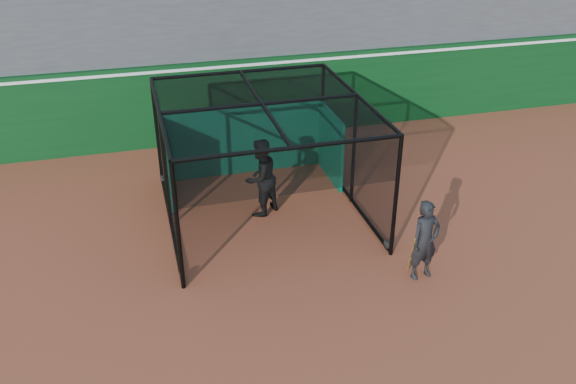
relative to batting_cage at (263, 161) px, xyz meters
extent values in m
plane|color=brown|center=(-0.37, -3.62, -1.42)|extent=(120.00, 120.00, 0.00)
cube|color=#0A3914|center=(-0.37, 4.88, -0.17)|extent=(50.00, 0.45, 2.50)
cube|color=white|center=(-0.37, 4.88, 0.93)|extent=(50.00, 0.50, 0.08)
cube|color=#085137|center=(0.00, 2.36, -0.47)|extent=(4.44, 0.10, 1.90)
cylinder|color=black|center=(-2.28, -2.31, -1.31)|extent=(0.08, 0.22, 0.22)
cylinder|color=black|center=(2.28, -2.31, -1.31)|extent=(0.08, 0.22, 0.22)
cylinder|color=black|center=(-2.28, 2.28, -1.31)|extent=(0.08, 0.22, 0.22)
cylinder|color=black|center=(2.28, 2.28, -1.31)|extent=(0.08, 0.22, 0.22)
imported|color=black|center=(-0.07, 0.02, -0.45)|extent=(1.20, 1.14, 1.95)
imported|color=black|center=(2.57, -3.41, -0.54)|extent=(0.70, 0.52, 1.76)
cylinder|color=#593819|center=(2.32, -3.36, -0.87)|extent=(0.15, 0.37, 0.98)
camera|label=1|loc=(-2.85, -12.71, 6.20)|focal=38.00mm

